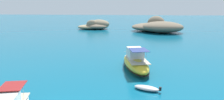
# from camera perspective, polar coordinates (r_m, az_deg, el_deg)

# --- Properties ---
(islet_large) EXTENTS (20.77, 21.82, 5.19)m
(islet_large) POSITION_cam_1_polar(r_m,az_deg,el_deg) (73.58, 12.09, 6.22)
(islet_large) COLOR #756651
(islet_large) RESTS_ON ground
(islet_small) EXTENTS (14.02, 11.60, 3.53)m
(islet_small) POSITION_cam_1_polar(r_m,az_deg,el_deg) (80.65, -4.39, 6.62)
(islet_small) COLOR #84755B
(islet_small) RESTS_ON ground
(motorboat_yellow) EXTENTS (4.95, 9.99, 3.00)m
(motorboat_yellow) POSITION_cam_1_polar(r_m,az_deg,el_deg) (28.93, 6.37, -3.24)
(motorboat_yellow) COLOR yellow
(motorboat_yellow) RESTS_ON ground
(dinghy_tender) EXTENTS (2.85, 1.95, 0.58)m
(dinghy_tender) POSITION_cam_1_polar(r_m,az_deg,el_deg) (22.10, 9.35, -10.09)
(dinghy_tender) COLOR #B2B2B2
(dinghy_tender) RESTS_ON ground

